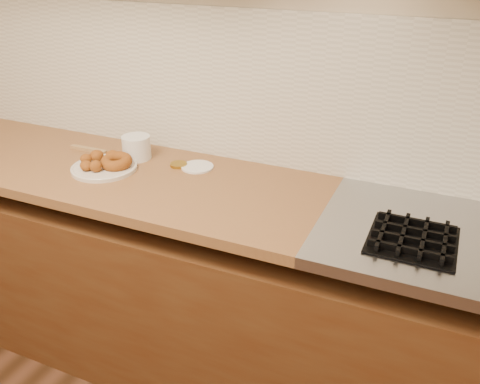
# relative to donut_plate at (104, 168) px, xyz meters

# --- Properties ---
(wall_back) EXTENTS (4.00, 0.02, 2.70)m
(wall_back) POSITION_rel_donut_plate_xyz_m (0.39, 0.33, 0.44)
(wall_back) COLOR beige
(wall_back) RESTS_ON ground
(base_cabinet) EXTENTS (3.60, 0.60, 0.77)m
(base_cabinet) POSITION_rel_donut_plate_xyz_m (0.39, 0.02, -0.52)
(base_cabinet) COLOR #4F3219
(base_cabinet) RESTS_ON floor
(butcher_block) EXTENTS (2.30, 0.62, 0.04)m
(butcher_block) POSITION_rel_donut_plate_xyz_m (-0.26, 0.02, -0.03)
(butcher_block) COLOR #8E5F36
(butcher_block) RESTS_ON base_cabinet
(backsplash) EXTENTS (3.60, 0.02, 0.60)m
(backsplash) POSITION_rel_donut_plate_xyz_m (0.39, 0.32, 0.29)
(backsplash) COLOR beige
(backsplash) RESTS_ON wall_back
(donut_plate) EXTENTS (0.26, 0.26, 0.01)m
(donut_plate) POSITION_rel_donut_plate_xyz_m (0.00, 0.00, 0.00)
(donut_plate) COLOR beige
(donut_plate) RESTS_ON butcher_block
(ring_donut) EXTENTS (0.16, 0.16, 0.06)m
(ring_donut) POSITION_rel_donut_plate_xyz_m (0.05, 0.02, 0.03)
(ring_donut) COLOR brown
(ring_donut) RESTS_ON donut_plate
(fried_dough_chunks) EXTENTS (0.15, 0.18, 0.05)m
(fried_dough_chunks) POSITION_rel_donut_plate_xyz_m (-0.03, -0.00, 0.03)
(fried_dough_chunks) COLOR brown
(fried_dough_chunks) RESTS_ON donut_plate
(plastic_tub) EXTENTS (0.15, 0.15, 0.10)m
(plastic_tub) POSITION_rel_donut_plate_xyz_m (0.05, 0.15, 0.04)
(plastic_tub) COLOR silver
(plastic_tub) RESTS_ON butcher_block
(tub_lid) EXTENTS (0.16, 0.16, 0.01)m
(tub_lid) POSITION_rel_donut_plate_xyz_m (0.33, 0.16, -0.00)
(tub_lid) COLOR white
(tub_lid) RESTS_ON butcher_block
(brass_jar_lid) EXTENTS (0.08, 0.08, 0.01)m
(brass_jar_lid) POSITION_rel_donut_plate_xyz_m (0.25, 0.15, -0.00)
(brass_jar_lid) COLOR olive
(brass_jar_lid) RESTS_ON butcher_block
(wooden_utensil) EXTENTS (0.18, 0.02, 0.01)m
(wooden_utensil) POSITION_rel_donut_plate_xyz_m (-0.19, 0.14, -0.00)
(wooden_utensil) COLOR #9A7648
(wooden_utensil) RESTS_ON butcher_block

